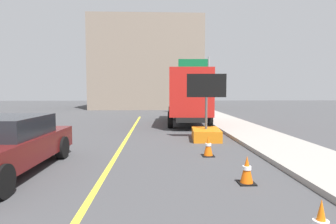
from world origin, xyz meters
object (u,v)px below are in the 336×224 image
(highway_guide_sign, at_px, (200,75))
(traffic_cone_mid_lane, at_px, (247,170))
(traffic_cone_far_lane, at_px, (208,146))
(arrow_board_trailer, at_px, (206,128))
(pickup_car, at_px, (4,145))
(box_truck, at_px, (188,95))

(highway_guide_sign, relative_size, traffic_cone_mid_lane, 8.11)
(highway_guide_sign, height_order, traffic_cone_mid_lane, highway_guide_sign)
(traffic_cone_far_lane, bearing_deg, arrow_board_trailer, 81.44)
(highway_guide_sign, height_order, traffic_cone_far_lane, highway_guide_sign)
(pickup_car, bearing_deg, traffic_cone_mid_lane, -10.18)
(box_truck, relative_size, pickup_car, 1.56)
(arrow_board_trailer, xyz_separation_m, highway_guide_sign, (1.85, 13.92, 2.94))
(highway_guide_sign, distance_m, traffic_cone_mid_lane, 19.92)
(box_truck, xyz_separation_m, pickup_car, (-5.63, -10.44, -1.05))
(arrow_board_trailer, height_order, traffic_cone_far_lane, arrow_board_trailer)
(pickup_car, height_order, traffic_cone_mid_lane, pickup_car)
(traffic_cone_far_lane, bearing_deg, highway_guide_sign, 82.26)
(traffic_cone_far_lane, bearing_deg, box_truck, 87.82)
(box_truck, relative_size, traffic_cone_mid_lane, 12.44)
(pickup_car, height_order, highway_guide_sign, highway_guide_sign)
(arrow_board_trailer, xyz_separation_m, traffic_cone_far_lane, (-0.45, -2.99, -0.17))
(box_truck, xyz_separation_m, highway_guide_sign, (1.96, 8.12, 1.68))
(traffic_cone_mid_lane, bearing_deg, arrow_board_trailer, 89.06)
(traffic_cone_mid_lane, bearing_deg, pickup_car, 169.82)
(box_truck, bearing_deg, highway_guide_sign, 76.40)
(arrow_board_trailer, bearing_deg, box_truck, 91.14)
(arrow_board_trailer, xyz_separation_m, pickup_car, (-5.75, -4.64, 0.22))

